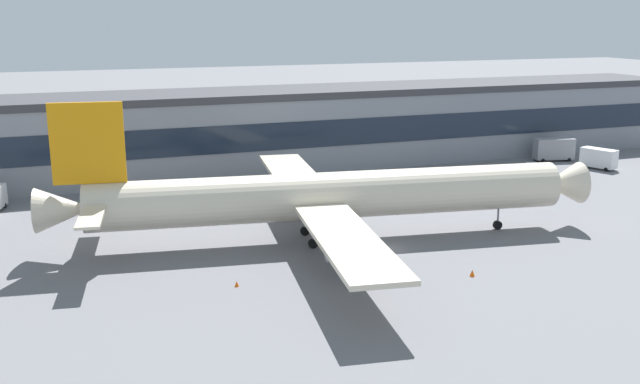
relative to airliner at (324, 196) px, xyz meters
name	(u,v)px	position (x,y,z in m)	size (l,w,h in m)	color
ground_plane	(383,249)	(5.22, -5.43, -5.49)	(600.00, 600.00, 0.00)	slate
terminal_building	(264,129)	(5.22, 42.89, 1.39)	(164.91, 16.41, 13.71)	gray
airliner	(324,196)	(0.00, 0.00, 0.00)	(65.48, 56.47, 17.18)	beige
catering_truck	(553,148)	(56.88, 30.40, -3.19)	(7.61, 4.22, 4.15)	gray
follow_me_car	(533,169)	(45.70, 21.16, -4.40)	(3.46, 4.79, 1.85)	black
stair_truck	(599,158)	(59.75, 21.54, -3.51)	(4.35, 6.46, 3.55)	white
traffic_cone_0	(237,284)	(-13.52, -10.98, -5.20)	(0.45, 0.45, 0.57)	#F2590C
traffic_cone_1	(352,286)	(-3.07, -15.59, -5.18)	(0.49, 0.49, 0.61)	#F2590C
traffic_cone_2	(472,273)	(9.95, -16.73, -5.14)	(0.56, 0.56, 0.70)	#F2590C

